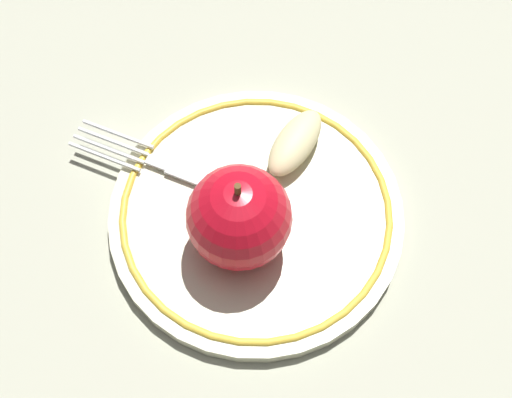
{
  "coord_description": "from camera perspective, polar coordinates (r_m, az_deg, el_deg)",
  "views": [
    {
      "loc": [
        -0.21,
        0.13,
        0.53
      ],
      "look_at": [
        0.02,
        0.01,
        0.04
      ],
      "focal_mm": 50.0,
      "sensor_mm": 36.0,
      "label": 1
    }
  ],
  "objects": [
    {
      "name": "apple_red_whole",
      "position": [
        0.52,
        -1.14,
        -1.87
      ],
      "size": [
        0.08,
        0.08,
        0.09
      ],
      "color": "red",
      "rests_on": "plate"
    },
    {
      "name": "ground_plane",
      "position": [
        0.58,
        1.86,
        -2.43
      ],
      "size": [
        2.0,
        2.0,
        0.0
      ],
      "primitive_type": "plane",
      "color": "#AAAB94"
    },
    {
      "name": "fork",
      "position": [
        0.58,
        -5.8,
        2.08
      ],
      "size": [
        0.16,
        0.14,
        0.0
      ],
      "rotation": [
        0.0,
        0.0,
        0.69
      ],
      "color": "silver",
      "rests_on": "plate"
    },
    {
      "name": "plate",
      "position": [
        0.57,
        -0.0,
        -1.25
      ],
      "size": [
        0.24,
        0.24,
        0.02
      ],
      "color": "beige",
      "rests_on": "ground_plane"
    },
    {
      "name": "apple_slice_front",
      "position": [
        0.59,
        3.15,
        4.52
      ],
      "size": [
        0.06,
        0.08,
        0.02
      ],
      "primitive_type": "ellipsoid",
      "rotation": [
        0.0,
        0.0,
        2.13
      ],
      "color": "beige",
      "rests_on": "plate"
    }
  ]
}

